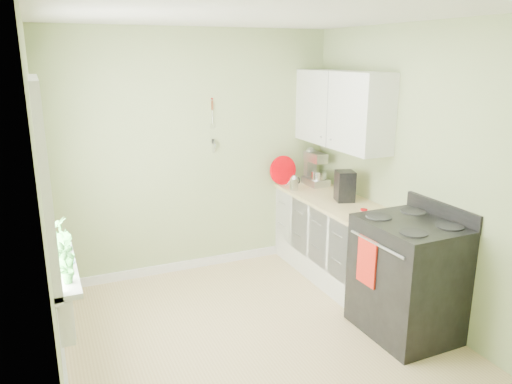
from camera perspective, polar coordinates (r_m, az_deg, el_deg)
name	(u,v)px	position (r m, az deg, el deg)	size (l,w,h in m)	color
floor	(262,345)	(4.51, 0.70, -17.11)	(3.20, 3.60, 0.02)	tan
ceiling	(263,12)	(3.81, 0.85, 19.87)	(3.20, 3.60, 0.02)	white
wall_back	(195,154)	(5.60, -6.95, 4.36)	(3.20, 0.02, 2.70)	#A8B87D
wall_left	(43,220)	(3.62, -23.16, -2.98)	(0.02, 3.60, 2.70)	#A8B87D
wall_right	(422,175)	(4.82, 18.48, 1.87)	(0.02, 3.60, 2.70)	#A8B87D
base_cabinets	(331,238)	(5.66, 8.57, -5.21)	(0.60, 1.60, 0.87)	white
countertop	(332,199)	(5.51, 8.67, -0.80)	(0.64, 1.60, 0.04)	beige
upper_cabinets	(341,109)	(5.49, 9.73, 9.31)	(0.35, 1.40, 0.80)	white
window	(43,181)	(3.86, -23.18, 1.20)	(0.06, 1.14, 1.44)	white
window_sill	(63,266)	(4.06, -21.14, -7.89)	(0.18, 1.14, 0.04)	white
radiator	(64,309)	(4.15, -21.08, -12.39)	(0.12, 0.50, 0.35)	white
wall_utensils	(213,134)	(5.59, -4.96, 6.64)	(0.02, 0.14, 0.58)	beige
stove	(409,277)	(4.65, 17.06, -9.24)	(0.76, 0.86, 1.17)	black
stand_mixer	(315,170)	(5.98, 6.77, 2.56)	(0.22, 0.37, 0.43)	#B2B2B7
kettle	(294,183)	(5.73, 4.36, 1.07)	(0.17, 0.10, 0.17)	silver
coffee_maker	(345,187)	(5.36, 10.09, 0.59)	(0.24, 0.25, 0.32)	black
red_tray	(283,170)	(5.96, 3.10, 2.50)	(0.35, 0.35, 0.02)	#C60008
jar	(364,213)	(4.90, 12.22, -2.34)	(0.07, 0.07, 0.08)	beige
plant_a	(66,263)	(3.65, -20.91, -7.63)	(0.15, 0.11, 0.29)	#2D7A2C
plant_b	(64,252)	(3.86, -21.10, -6.46)	(0.16, 0.13, 0.29)	#2D7A2C
plant_c	(61,234)	(4.26, -21.42, -4.53)	(0.16, 0.16, 0.28)	#2D7A2C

